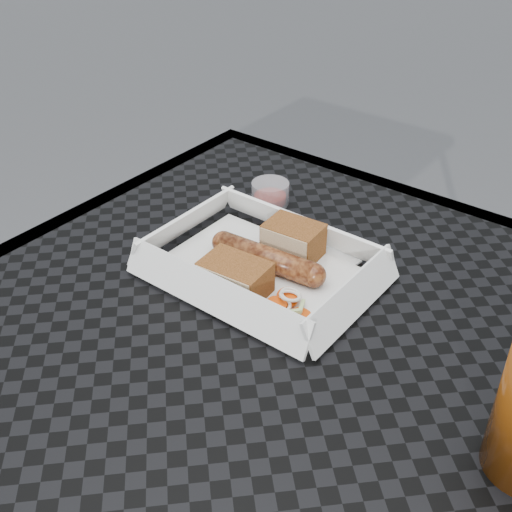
% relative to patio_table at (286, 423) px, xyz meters
% --- Properties ---
extents(patio_table, '(0.80, 0.80, 0.74)m').
position_rel_patio_table_xyz_m(patio_table, '(0.00, 0.00, 0.00)').
color(patio_table, black).
rests_on(patio_table, ground).
extents(food_tray, '(0.22, 0.15, 0.00)m').
position_rel_patio_table_xyz_m(food_tray, '(-0.11, 0.11, 0.08)').
color(food_tray, white).
rests_on(food_tray, patio_table).
extents(bratwurst, '(0.15, 0.04, 0.03)m').
position_rel_patio_table_xyz_m(bratwurst, '(-0.11, 0.11, 0.09)').
color(bratwurst, brown).
rests_on(bratwurst, food_tray).
extents(bread_near, '(0.07, 0.05, 0.04)m').
position_rel_patio_table_xyz_m(bread_near, '(-0.10, 0.15, 0.10)').
color(bread_near, brown).
rests_on(bread_near, food_tray).
extents(bread_far, '(0.07, 0.05, 0.04)m').
position_rel_patio_table_xyz_m(bread_far, '(-0.11, 0.06, 0.10)').
color(bread_far, brown).
rests_on(bread_far, food_tray).
extents(veg_garnish, '(0.03, 0.03, 0.00)m').
position_rel_patio_table_xyz_m(veg_garnish, '(-0.05, 0.07, 0.08)').
color(veg_garnish, '#D54409').
rests_on(veg_garnish, food_tray).
extents(napkin, '(0.14, 0.14, 0.00)m').
position_rel_patio_table_xyz_m(napkin, '(-0.10, 0.15, 0.08)').
color(napkin, white).
rests_on(napkin, patio_table).
extents(condiment_cup_sauce, '(0.05, 0.05, 0.03)m').
position_rel_patio_table_xyz_m(condiment_cup_sauce, '(-0.20, 0.24, 0.09)').
color(condiment_cup_sauce, maroon).
rests_on(condiment_cup_sauce, patio_table).
extents(condiment_cup_empty, '(0.05, 0.05, 0.03)m').
position_rel_patio_table_xyz_m(condiment_cup_empty, '(-0.11, 0.16, 0.09)').
color(condiment_cup_empty, silver).
rests_on(condiment_cup_empty, patio_table).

